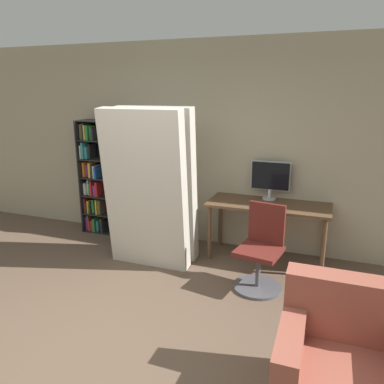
# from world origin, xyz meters

# --- Properties ---
(ground_plane) EXTENTS (16.00, 16.00, 0.00)m
(ground_plane) POSITION_xyz_m (0.00, 0.00, 0.00)
(ground_plane) COLOR brown
(wall_back) EXTENTS (8.00, 0.06, 2.70)m
(wall_back) POSITION_xyz_m (0.00, 2.75, 1.35)
(wall_back) COLOR tan
(wall_back) RESTS_ON ground
(desk) EXTENTS (1.47, 0.61, 0.73)m
(desk) POSITION_xyz_m (0.95, 2.41, 0.64)
(desk) COLOR brown
(desk) RESTS_ON ground
(monitor) EXTENTS (0.49, 0.17, 0.49)m
(monitor) POSITION_xyz_m (0.93, 2.62, 1.01)
(monitor) COLOR #B7B7BC
(monitor) RESTS_ON desk
(office_chair) EXTENTS (0.52, 0.52, 0.91)m
(office_chair) POSITION_xyz_m (1.00, 1.70, 0.36)
(office_chair) COLOR #4C4C51
(office_chair) RESTS_ON ground
(bookshelf) EXTENTS (0.80, 0.34, 1.66)m
(bookshelf) POSITION_xyz_m (-1.50, 2.58, 0.81)
(bookshelf) COLOR black
(bookshelf) RESTS_ON ground
(mattress_near) EXTENTS (0.98, 0.37, 1.89)m
(mattress_near) POSITION_xyz_m (-0.35, 1.71, 0.95)
(mattress_near) COLOR beige
(mattress_near) RESTS_ON ground
(mattress_far) EXTENTS (0.98, 0.33, 1.89)m
(mattress_far) POSITION_xyz_m (-0.35, 2.02, 0.95)
(mattress_far) COLOR beige
(mattress_far) RESTS_ON ground
(armchair) EXTENTS (0.85, 0.80, 0.85)m
(armchair) POSITION_xyz_m (1.81, 0.26, 0.32)
(armchair) COLOR #934C3D
(armchair) RESTS_ON ground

